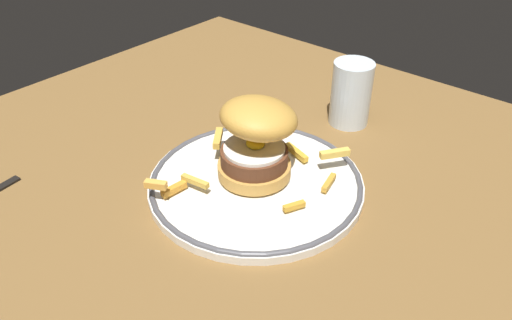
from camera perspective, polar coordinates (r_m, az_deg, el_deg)
ground_plane at (r=71.48cm, az=3.09°, el=-4.02°), size 112.48×90.63×4.00cm
dinner_plate at (r=69.05cm, az=-0.00°, el=-2.57°), size 29.70×29.70×1.60cm
burger at (r=66.46cm, az=0.08°, el=2.56°), size 13.61×13.91×11.63cm
fries_pile at (r=68.95cm, az=-0.65°, el=-0.46°), size 19.42×23.94×2.95cm
water_glass at (r=83.77cm, az=10.76°, el=7.01°), size 6.58×6.58×10.66cm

